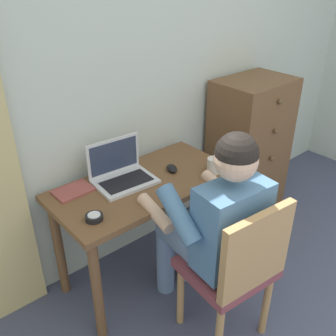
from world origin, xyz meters
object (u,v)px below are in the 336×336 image
Objects in this scene: person_seated at (214,220)px; notebook_pad at (73,191)px; desk_clock at (94,217)px; chair at (236,267)px; dresser at (249,149)px; laptop at (121,173)px; desk at (145,199)px; coffee_mug at (214,165)px; computer_mouse at (172,168)px.

notebook_pad is at bearing 122.71° from person_seated.
desk_clock is at bearing 142.28° from person_seated.
notebook_pad is at bearing 115.96° from chair.
laptop is at bearing 179.22° from dresser.
desk is at bearing 97.66° from person_seated.
coffee_mug is (0.34, 0.50, 0.25)m from chair.
coffee_mug reaches higher than desk_clock.
person_seated reaches higher than chair.
coffee_mug is (0.76, -0.36, 0.04)m from notebook_pad.
computer_mouse is 0.48× the size of notebook_pad.
desk_clock is at bearing -171.89° from dresser.
coffee_mug is (0.81, -0.05, 0.03)m from desk_clock.
desk is 0.47m from coffee_mug.
coffee_mug is at bearing -3.83° from desk_clock.
laptop reaches higher than notebook_pad.
desk is at bearing 17.52° from desk_clock.
person_seated reaches higher than desk_clock.
person_seated is 0.62m from laptop.
computer_mouse is at bearing 134.90° from coffee_mug.
coffee_mug is (0.33, 0.32, 0.07)m from person_seated.
notebook_pad is at bearing -173.25° from computer_mouse.
dresser is at bearing 36.55° from chair.
chair is 9.94× the size of desk_clock.
dresser is 1.46m from notebook_pad.
chair is 0.73m from computer_mouse.
notebook_pad is (-0.28, 0.07, -0.05)m from laptop.
laptop is 0.29m from notebook_pad.
dresser is 11.01× the size of computer_mouse.
computer_mouse is 0.83× the size of coffee_mug.
dresser is (1.08, 0.08, -0.04)m from desk.
person_seated reaches higher than notebook_pad.
dresser is 3.09× the size of laptop.
person_seated is 0.61m from desk_clock.
dresser is at bearing -0.78° from laptop.
person_seated is at bearing -82.81° from computer_mouse.
computer_mouse is 1.11× the size of desk_clock.
notebook_pad is at bearing 164.98° from laptop.
person_seated is at bearing -37.72° from desk_clock.
dresser is 1.29m from chair.
laptop is (-1.17, 0.02, 0.21)m from dresser.
coffee_mug reaches higher than computer_mouse.
computer_mouse is at bearing -0.62° from desk.
person_seated reaches higher than computer_mouse.
person_seated is 5.78× the size of notebook_pad.
computer_mouse is at bearing 73.50° from person_seated.
coffee_mug is (0.48, -0.28, -0.00)m from laptop.
desk is 5.19× the size of notebook_pad.
desk is 1.09m from dresser.
dresser is at bearing 29.32° from computer_mouse.
coffee_mug is (0.39, -0.18, 0.17)m from desk.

